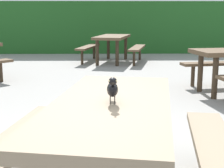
{
  "coord_description": "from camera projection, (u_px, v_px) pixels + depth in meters",
  "views": [
    {
      "loc": [
        -0.01,
        -1.87,
        1.29
      ],
      "look_at": [
        0.03,
        0.36,
        0.84
      ],
      "focal_mm": 54.05,
      "sensor_mm": 36.0,
      "label": 1
    }
  ],
  "objects": [
    {
      "name": "picnic_table_foreground",
      "position": [
        112.0,
        127.0,
        2.26
      ],
      "size": [
        1.94,
        1.96,
        0.74
      ],
      "color": "#84725B",
      "rests_on": "ground"
    },
    {
      "name": "bird_grackle",
      "position": [
        113.0,
        89.0,
        2.11
      ],
      "size": [
        0.07,
        0.29,
        0.18
      ],
      "color": "black",
      "rests_on": "picnic_table_foreground"
    },
    {
      "name": "picnic_table_mid_left",
      "position": [
        112.0,
        42.0,
        9.41
      ],
      "size": [
        2.01,
        2.03,
        0.74
      ],
      "color": "brown",
      "rests_on": "ground"
    },
    {
      "name": "hedge_wall",
      "position": [
        106.0,
        27.0,
        12.46
      ],
      "size": [
        28.0,
        2.13,
        1.77
      ],
      "primitive_type": "cube",
      "color": "#235B23",
      "rests_on": "ground"
    }
  ]
}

